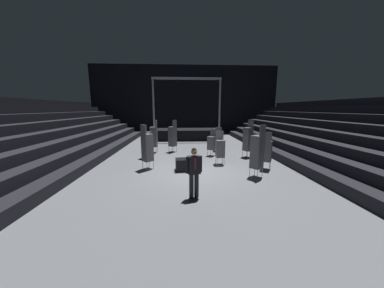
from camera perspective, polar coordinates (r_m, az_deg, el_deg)
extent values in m
cube|color=#515459|center=(9.48, 0.19, -8.35)|extent=(22.00, 30.00, 0.10)
cube|color=black|center=(23.99, -1.93, 12.73)|extent=(22.00, 0.30, 8.00)
cube|color=black|center=(11.42, -28.28, -4.92)|extent=(0.75, 24.00, 0.45)
cube|color=black|center=(11.66, -31.80, -2.67)|extent=(0.75, 24.00, 0.45)
cube|color=black|center=(11.96, -35.16, -0.52)|extent=(0.75, 24.00, 0.45)
cube|color=black|center=(12.32, -38.33, 1.52)|extent=(0.75, 24.00, 0.45)
cube|color=black|center=(12.72, -41.32, 3.44)|extent=(0.75, 24.00, 0.45)
cube|color=black|center=(13.17, -44.13, 5.22)|extent=(0.75, 24.00, 0.45)
cube|color=black|center=(11.90, 26.76, -4.21)|extent=(0.75, 24.00, 0.45)
cube|color=black|center=(12.20, 29.99, -1.99)|extent=(0.75, 24.00, 0.45)
cube|color=black|center=(12.55, 33.04, 0.12)|extent=(0.75, 24.00, 0.45)
cube|color=black|center=(12.95, 35.92, 2.11)|extent=(0.75, 24.00, 0.45)
cube|color=black|center=(13.39, 38.62, 3.97)|extent=(0.75, 24.00, 0.45)
cube|color=black|center=(13.88, 41.15, 5.69)|extent=(0.75, 24.00, 0.45)
cube|color=black|center=(14.40, 43.52, 7.29)|extent=(0.75, 24.00, 0.45)
cube|color=black|center=(19.22, -1.55, 2.87)|extent=(6.50, 2.62, 1.00)
cylinder|color=#9EA0A8|center=(18.17, -11.18, 11.11)|extent=(0.16, 0.16, 4.61)
cylinder|color=#9EA0A8|center=(18.34, 8.09, 11.19)|extent=(0.16, 0.16, 4.61)
cube|color=#9EA0A8|center=(18.19, -1.54, 18.59)|extent=(6.20, 0.20, 0.20)
cylinder|color=black|center=(18.29, -10.60, 17.68)|extent=(0.18, 0.18, 0.22)
cylinder|color=black|center=(18.16, -4.57, 17.87)|extent=(0.18, 0.18, 0.22)
cylinder|color=black|center=(18.21, 1.50, 17.88)|extent=(0.18, 0.18, 0.22)
cylinder|color=black|center=(18.45, 7.46, 17.70)|extent=(0.18, 0.18, 0.22)
cylinder|color=black|center=(6.73, 1.32, -12.00)|extent=(0.15, 0.15, 0.85)
cylinder|color=black|center=(6.67, -0.16, -12.19)|extent=(0.15, 0.15, 0.85)
cube|color=silver|center=(6.40, 0.77, -6.25)|extent=(0.20, 0.14, 0.60)
cube|color=black|center=(6.46, 0.59, -6.11)|extent=(0.45, 0.33, 0.60)
cube|color=maroon|center=(6.33, 0.94, -5.75)|extent=(0.06, 0.03, 0.39)
cylinder|color=black|center=(6.53, 2.55, -5.81)|extent=(0.12, 0.12, 0.56)
cylinder|color=black|center=(6.38, -1.41, -6.19)|extent=(0.12, 0.12, 0.56)
sphere|color=#936B4C|center=(6.35, 0.60, -2.27)|extent=(0.20, 0.20, 0.20)
sphere|color=black|center=(6.33, 0.60, -1.79)|extent=(0.16, 0.16, 0.16)
cylinder|color=#B2B5BA|center=(12.64, -12.69, -2.67)|extent=(0.02, 0.02, 0.40)
cylinder|color=#B2B5BA|center=(12.36, -11.53, -2.91)|extent=(0.02, 0.02, 0.40)
cylinder|color=#B2B5BA|center=(12.40, -14.01, -2.97)|extent=(0.02, 0.02, 0.40)
cylinder|color=#B2B5BA|center=(12.12, -12.87, -3.23)|extent=(0.02, 0.02, 0.40)
cube|color=#4C4C51|center=(12.32, -12.82, -1.84)|extent=(0.62, 0.62, 0.08)
cube|color=#4C4C51|center=(12.31, -12.84, -1.46)|extent=(0.62, 0.62, 0.08)
cube|color=#4C4C51|center=(12.29, -12.85, -1.07)|extent=(0.62, 0.62, 0.08)
cube|color=#4C4C51|center=(12.27, -12.87, -0.68)|extent=(0.62, 0.62, 0.08)
cube|color=#4C4C51|center=(12.26, -12.88, -0.29)|extent=(0.62, 0.62, 0.08)
cube|color=#4C4C51|center=(12.24, -12.90, 0.10)|extent=(0.62, 0.62, 0.08)
cube|color=#4C4C51|center=(12.23, -12.91, 0.49)|extent=(0.62, 0.62, 0.08)
cube|color=#4C4C51|center=(12.22, -12.93, 0.89)|extent=(0.62, 0.62, 0.08)
cube|color=#4C4C51|center=(12.20, -12.95, 1.28)|extent=(0.62, 0.62, 0.08)
cube|color=#4C4C51|center=(12.19, -12.96, 1.67)|extent=(0.62, 0.62, 0.08)
cube|color=#4C4C51|center=(12.18, -12.98, 2.07)|extent=(0.62, 0.62, 0.08)
cube|color=#4C4C51|center=(12.17, -12.99, 2.47)|extent=(0.62, 0.62, 0.08)
cube|color=#4C4C51|center=(12.16, -13.01, 2.86)|extent=(0.62, 0.62, 0.08)
cube|color=#4C4C51|center=(12.14, -13.03, 3.26)|extent=(0.62, 0.62, 0.08)
cube|color=#4C4C51|center=(11.99, -13.79, 4.45)|extent=(0.34, 0.30, 0.46)
cylinder|color=#B2B5BA|center=(10.67, 19.88, -5.43)|extent=(0.02, 0.02, 0.40)
cylinder|color=#B2B5BA|center=(10.63, 21.91, -5.63)|extent=(0.02, 0.02, 0.40)
cylinder|color=#B2B5BA|center=(10.31, 19.53, -5.95)|extent=(0.02, 0.02, 0.40)
cylinder|color=#B2B5BA|center=(10.26, 21.63, -6.16)|extent=(0.02, 0.02, 0.40)
cube|color=#4C4C51|center=(10.40, 20.82, -4.50)|extent=(0.61, 0.61, 0.08)
cube|color=#4C4C51|center=(10.38, 20.85, -4.05)|extent=(0.61, 0.61, 0.08)
cube|color=#4C4C51|center=(10.36, 20.88, -3.60)|extent=(0.61, 0.61, 0.08)
cube|color=#4C4C51|center=(10.35, 20.91, -3.14)|extent=(0.61, 0.61, 0.08)
cube|color=#4C4C51|center=(10.33, 20.94, -2.68)|extent=(0.61, 0.61, 0.08)
cube|color=#4C4C51|center=(10.31, 20.97, -2.22)|extent=(0.61, 0.61, 0.08)
cube|color=#4C4C51|center=(10.29, 21.00, -1.76)|extent=(0.61, 0.61, 0.08)
cube|color=#4C4C51|center=(10.28, 21.03, -1.29)|extent=(0.61, 0.61, 0.08)
cube|color=#4C4C51|center=(10.26, 21.06, -0.83)|extent=(0.61, 0.61, 0.08)
cube|color=#4C4C51|center=(10.24, 21.09, -0.36)|extent=(0.61, 0.61, 0.08)
cube|color=#4C4C51|center=(10.23, 21.12, 0.11)|extent=(0.61, 0.61, 0.08)
cube|color=#4C4C51|center=(10.22, 21.15, 0.58)|extent=(0.61, 0.61, 0.08)
cube|color=#4C4C51|center=(9.99, 21.10, 1.95)|extent=(0.37, 0.26, 0.46)
cylinder|color=#B2B5BA|center=(10.35, -12.40, -5.53)|extent=(0.02, 0.02, 0.40)
cylinder|color=#B2B5BA|center=(10.05, -11.18, -5.96)|extent=(0.02, 0.02, 0.40)
cylinder|color=#B2B5BA|center=(10.15, -14.18, -5.92)|extent=(0.02, 0.02, 0.40)
cylinder|color=#B2B5BA|center=(9.84, -12.99, -6.38)|extent=(0.02, 0.02, 0.40)
cube|color=#4C4C51|center=(10.03, -12.74, -4.61)|extent=(0.62, 0.62, 0.08)
cube|color=#4C4C51|center=(10.01, -12.76, -4.14)|extent=(0.62, 0.62, 0.08)
cube|color=#4C4C51|center=(9.99, -12.78, -3.67)|extent=(0.62, 0.62, 0.08)
cube|color=#4C4C51|center=(9.97, -12.80, -3.19)|extent=(0.62, 0.62, 0.08)
cube|color=#4C4C51|center=(9.95, -12.82, -2.72)|extent=(0.62, 0.62, 0.08)
cube|color=#4C4C51|center=(9.93, -12.84, -2.24)|extent=(0.62, 0.62, 0.08)
cube|color=#4C4C51|center=(9.92, -12.86, -1.76)|extent=(0.62, 0.62, 0.08)
cube|color=#4C4C51|center=(9.90, -12.88, -1.28)|extent=(0.62, 0.62, 0.08)
cube|color=#4C4C51|center=(9.88, -12.90, -0.80)|extent=(0.62, 0.62, 0.08)
cube|color=#4C4C51|center=(9.87, -12.92, -0.31)|extent=(0.62, 0.62, 0.08)
cube|color=#4C4C51|center=(9.85, -12.94, 0.17)|extent=(0.62, 0.62, 0.08)
cube|color=#4C4C51|center=(9.84, -12.96, 0.66)|extent=(0.62, 0.62, 0.08)
cube|color=#4C4C51|center=(9.82, -12.98, 1.15)|extent=(0.62, 0.62, 0.08)
cube|color=#4C4C51|center=(9.81, -13.00, 1.64)|extent=(0.62, 0.62, 0.08)
cube|color=#4C4C51|center=(9.80, -13.02, 2.13)|extent=(0.62, 0.62, 0.08)
cube|color=#4C4C51|center=(9.79, -13.04, 2.62)|extent=(0.62, 0.62, 0.08)
cube|color=#4C4C51|center=(9.65, -14.07, 4.10)|extent=(0.31, 0.33, 0.46)
cylinder|color=#B2B5BA|center=(13.56, -11.97, -1.76)|extent=(0.02, 0.02, 0.40)
cylinder|color=#B2B5BA|center=(13.92, -11.58, -1.44)|extent=(0.02, 0.02, 0.40)
cylinder|color=#B2B5BA|center=(13.47, -10.41, -1.79)|extent=(0.02, 0.02, 0.40)
cylinder|color=#B2B5BA|center=(13.83, -10.05, -1.46)|extent=(0.02, 0.02, 0.40)
cube|color=#4C4C51|center=(13.64, -11.04, -0.61)|extent=(0.48, 0.48, 0.08)
cube|color=#4C4C51|center=(13.63, -11.05, -0.26)|extent=(0.48, 0.48, 0.08)
cube|color=#4C4C51|center=(13.61, -11.06, 0.09)|extent=(0.48, 0.48, 0.08)
cube|color=#4C4C51|center=(13.60, -11.08, 0.44)|extent=(0.48, 0.48, 0.08)
cube|color=#4C4C51|center=(13.58, -11.09, 0.79)|extent=(0.48, 0.48, 0.08)
cube|color=#4C4C51|center=(13.57, -11.10, 1.15)|extent=(0.48, 0.48, 0.08)
cube|color=#4C4C51|center=(13.56, -11.11, 1.50)|extent=(0.48, 0.48, 0.08)
cube|color=#4C4C51|center=(13.55, -11.13, 1.86)|extent=(0.48, 0.48, 0.08)
cube|color=#4C4C51|center=(13.53, -11.14, 2.21)|extent=(0.48, 0.48, 0.08)
cube|color=#4C4C51|center=(13.52, -11.15, 2.57)|extent=(0.48, 0.48, 0.08)
cube|color=#4C4C51|center=(13.51, -11.16, 2.93)|extent=(0.48, 0.48, 0.08)
cube|color=#4C4C51|center=(13.50, -11.18, 3.29)|extent=(0.48, 0.48, 0.08)
cube|color=#4C4C51|center=(13.49, -11.19, 3.64)|extent=(0.48, 0.48, 0.08)
cube|color=#4C4C51|center=(13.48, -11.20, 4.00)|extent=(0.48, 0.48, 0.08)
cube|color=#4C4C51|center=(13.47, -11.21, 4.36)|extent=(0.48, 0.48, 0.08)
cube|color=#4C4C51|center=(13.47, -11.23, 4.72)|extent=(0.48, 0.48, 0.08)
cube|color=#4C4C51|center=(13.40, -10.45, 5.89)|extent=(0.09, 0.41, 0.46)
cylinder|color=#B2B5BA|center=(13.70, -6.75, -1.48)|extent=(0.02, 0.02, 0.40)
cylinder|color=#B2B5BA|center=(13.99, -5.76, -1.22)|extent=(0.02, 0.02, 0.40)
cylinder|color=#B2B5BA|center=(13.46, -5.51, -1.67)|extent=(0.02, 0.02, 0.40)
cylinder|color=#B2B5BA|center=(13.76, -4.52, -1.39)|extent=(0.02, 0.02, 0.40)
cube|color=#4C4C51|center=(13.68, -5.65, -0.44)|extent=(0.61, 0.61, 0.08)
cube|color=#4C4C51|center=(13.66, -5.66, -0.09)|extent=(0.61, 0.61, 0.08)
cube|color=#4C4C51|center=(13.65, -5.67, 0.26)|extent=(0.61, 0.61, 0.08)
cube|color=#4C4C51|center=(13.63, -5.67, 0.61)|extent=(0.61, 0.61, 0.08)
cube|color=#4C4C51|center=(13.62, -5.68, 0.96)|extent=(0.61, 0.61, 0.08)
cube|color=#4C4C51|center=(13.60, -5.69, 1.31)|extent=(0.61, 0.61, 0.08)
cube|color=#4C4C51|center=(13.59, -5.69, 1.67)|extent=(0.61, 0.61, 0.08)
cube|color=#4C4C51|center=(13.58, -5.70, 2.02)|extent=(0.61, 0.61, 0.08)
cube|color=#4C4C51|center=(13.57, -5.70, 2.38)|extent=(0.61, 0.61, 0.08)
cube|color=#4C4C51|center=(13.56, -5.71, 2.73)|extent=(0.61, 0.61, 0.08)
cube|color=#4C4C51|center=(13.55, -5.72, 3.09)|extent=(0.61, 0.61, 0.08)
cube|color=#4C4C51|center=(13.54, -5.72, 3.45)|extent=(0.61, 0.61, 0.08)
cube|color=#4C4C51|center=(13.53, -5.73, 3.80)|extent=(0.61, 0.61, 0.08)
cube|color=#4C4C51|center=(13.52, -5.74, 4.16)|extent=(0.61, 0.61, 0.08)
cube|color=#4C4C51|center=(13.51, -5.74, 4.52)|extent=(0.61, 0.61, 0.08)
cube|color=#4C4C51|center=(13.50, -5.75, 4.88)|extent=(0.61, 0.61, 0.08)
cube|color=#4C4C51|center=(13.36, -5.11, 6.01)|extent=(0.28, 0.36, 0.46)
cylinder|color=#B2B5BA|center=(12.38, 15.84, -3.07)|extent=(0.02, 0.02, 0.40)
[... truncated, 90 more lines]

